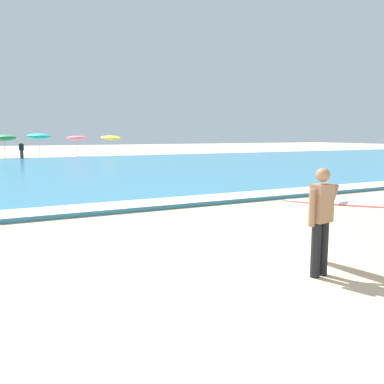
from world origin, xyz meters
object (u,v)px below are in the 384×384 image
at_px(surfer_with_board, 331,211).
at_px(beachgoer_near_row_right, 21,150).
at_px(beach_umbrella_5, 39,136).
at_px(beachgoer_near_row_mid, 22,150).
at_px(beach_umbrella_4, 4,138).
at_px(beach_umbrella_7, 111,138).
at_px(beach_umbrella_6, 77,138).

distance_m(surfer_with_board, beachgoer_near_row_right, 34.05).
bearing_deg(beach_umbrella_5, surfer_with_board, -89.56).
distance_m(beach_umbrella_5, beachgoer_near_row_right, 3.70).
bearing_deg(beachgoer_near_row_right, beachgoer_near_row_mid, 62.88).
xyz_separation_m(surfer_with_board, beachgoer_near_row_mid, (-2.02, 34.17, -0.19)).
bearing_deg(beach_umbrella_4, beachgoer_near_row_mid, -47.29).
bearing_deg(beach_umbrella_7, beachgoer_near_row_right, -158.25).
relative_size(beach_umbrella_4, beachgoer_near_row_mid, 1.41).
height_order(beach_umbrella_4, beach_umbrella_5, beach_umbrella_5).
height_order(beach_umbrella_5, beachgoer_near_row_right, beach_umbrella_5).
height_order(surfer_with_board, beach_umbrella_7, beach_umbrella_7).
distance_m(beach_umbrella_5, beach_umbrella_6, 3.80).
relative_size(beach_umbrella_6, beach_umbrella_7, 0.98).
relative_size(surfer_with_board, beachgoer_near_row_right, 1.61).
bearing_deg(beach_umbrella_7, surfer_with_board, -100.43).
relative_size(beach_umbrella_4, beach_umbrella_7, 1.02).
xyz_separation_m(beach_umbrella_7, beachgoer_near_row_mid, (-8.94, -3.42, -1.03)).
xyz_separation_m(surfer_with_board, beach_umbrella_7, (6.92, 37.59, 0.84)).
relative_size(surfer_with_board, beach_umbrella_5, 1.08).
bearing_deg(beachgoer_near_row_mid, beach_umbrella_7, 20.91).
bearing_deg(surfer_with_board, beachgoer_near_row_right, 93.57).
relative_size(beach_umbrella_4, beach_umbrella_6, 1.04).
relative_size(beach_umbrella_7, beachgoer_near_row_right, 1.37).
distance_m(beach_umbrella_4, beachgoer_near_row_right, 2.31).
relative_size(beachgoer_near_row_mid, beachgoer_near_row_right, 1.00).
xyz_separation_m(beach_umbrella_4, beach_umbrella_5, (3.07, 1.35, 0.12)).
relative_size(beach_umbrella_5, beach_umbrella_7, 1.08).
distance_m(beach_umbrella_6, beach_umbrella_7, 3.47).
distance_m(beach_umbrella_7, beachgoer_near_row_mid, 9.63).
distance_m(beach_umbrella_4, beach_umbrella_6, 7.10).
bearing_deg(beachgoer_near_row_mid, beach_umbrella_6, 32.33).
bearing_deg(beach_umbrella_5, beach_umbrella_4, -156.27).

